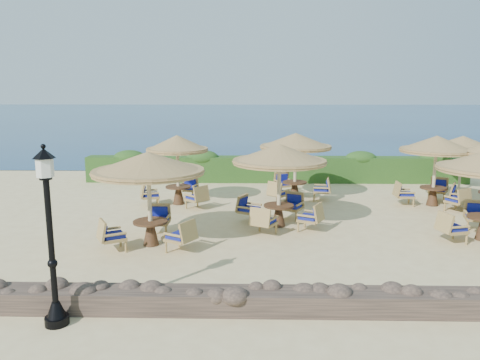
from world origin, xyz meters
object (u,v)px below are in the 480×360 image
Objects in this scene: lamp_post at (51,245)px; extra_parasol at (463,141)px; cafe_set_0 at (149,176)px; cafe_set_1 at (279,169)px; cafe_set_5 at (436,156)px; cafe_set_3 at (178,158)px; cafe_set_4 at (295,151)px.

lamp_post is 1.38× the size of extra_parasol.
lamp_post is 1.06× the size of cafe_set_0.
cafe_set_0 is at bearing -147.85° from extra_parasol.
cafe_set_1 is at bearing 55.41° from lamp_post.
cafe_set_0 and cafe_set_1 have the same top height.
extra_parasol is 0.87× the size of cafe_set_5.
cafe_set_3 is (0.04, 4.83, -0.19)m from cafe_set_0.
cafe_set_4 is 5.22m from cafe_set_5.
cafe_set_5 is at bearing -10.70° from cafe_set_4.
cafe_set_5 is (10.49, 9.43, 0.33)m from lamp_post.
lamp_post is 1.22× the size of cafe_set_3.
cafe_set_0 is at bearing -90.48° from cafe_set_3.
extra_parasol is (12.60, 12.00, 0.62)m from lamp_post.
cafe_set_1 is at bearing 27.70° from cafe_set_0.
cafe_set_1 is 1.08× the size of cafe_set_5.
lamp_post is 4.67m from cafe_set_0.
cafe_set_0 is 7.40m from cafe_set_4.
extra_parasol is 9.78m from cafe_set_1.
cafe_set_3 is 4.64m from cafe_set_4.
lamp_post is at bearing -138.04° from cafe_set_5.
cafe_set_1 is 1.04× the size of cafe_set_4.
cafe_set_4 and cafe_set_5 have the same top height.
extra_parasol is 3.33m from cafe_set_5.
cafe_set_5 is (5.13, -0.97, -0.04)m from cafe_set_4.
cafe_set_0 and cafe_set_5 have the same top height.
extra_parasol is 0.84× the size of cafe_set_4.
cafe_set_3 is (-11.76, -2.59, -0.38)m from extra_parasol.
lamp_post is at bearing -117.29° from cafe_set_4.
cafe_set_1 is 1.10× the size of cafe_set_3.
cafe_set_0 is at bearing -128.13° from cafe_set_4.
cafe_set_3 is at bearing -179.88° from cafe_set_5.
lamp_post is 11.71m from cafe_set_4.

